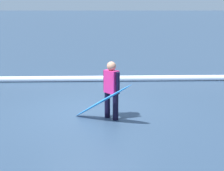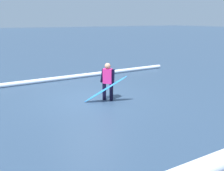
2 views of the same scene
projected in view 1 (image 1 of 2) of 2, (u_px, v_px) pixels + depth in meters
name	position (u px, v px, depth m)	size (l,w,h in m)	color
ground_plane	(89.00, 111.00, 8.94)	(182.52, 182.52, 0.00)	#2D435E
surfer	(111.00, 87.00, 8.20)	(0.40, 0.48, 1.43)	black
surfboard	(102.00, 101.00, 8.05)	(1.50, 1.10, 1.07)	#268CE5
wave_crest_foreground	(12.00, 79.00, 12.11)	(0.20, 0.20, 18.91)	white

